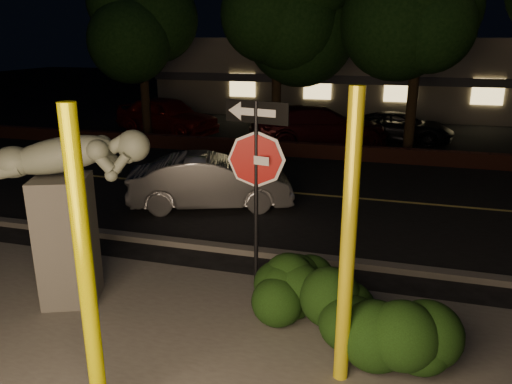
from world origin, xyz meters
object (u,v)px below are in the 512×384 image
silver_sedan (211,182)px  parked_car_red (167,115)px  yellow_pole_right (348,245)px  sculpture (66,200)px  signpost (256,160)px  yellow_pole_left (86,277)px  parked_car_darkred (319,126)px  parked_car_dark (400,127)px

silver_sedan → parked_car_red: 10.10m
yellow_pole_right → sculpture: 4.39m
yellow_pole_right → signpost: 2.52m
yellow_pole_left → silver_sedan: bearing=101.2°
yellow_pole_left → sculpture: yellow_pole_left is taller
sculpture → silver_sedan: bearing=63.1°
sculpture → parked_car_darkred: sculpture is taller
yellow_pole_right → parked_car_dark: bearing=88.0°
yellow_pole_left → parked_car_darkred: size_ratio=0.65×
sculpture → parked_car_dark: sculpture is taller
yellow_pole_right → sculpture: yellow_pole_right is taller
yellow_pole_right → parked_car_dark: (0.53, 15.41, -1.22)m
yellow_pole_left → parked_car_dark: yellow_pole_left is taller
signpost → parked_car_darkred: bearing=106.6°
silver_sedan → yellow_pole_right: bearing=-165.7°
yellow_pole_left → parked_car_dark: size_ratio=0.85×
signpost → silver_sedan: 4.70m
yellow_pole_left → parked_car_red: size_ratio=0.74×
silver_sedan → parked_car_darkred: size_ratio=0.74×
signpost → sculpture: 2.96m
parked_car_dark → parked_car_darkred: bearing=130.0°
yellow_pole_right → silver_sedan: yellow_pole_right is taller
sculpture → parked_car_dark: bearing=50.0°
yellow_pole_left → yellow_pole_right: bearing=30.6°
parked_car_red → parked_car_darkred: 6.77m
silver_sedan → parked_car_dark: bearing=-44.4°
sculpture → silver_sedan: sculpture is taller
sculpture → parked_car_dark: (4.85, 14.64, -1.12)m
parked_car_darkred → silver_sedan: bearing=144.8°
yellow_pole_left → silver_sedan: yellow_pole_left is taller
yellow_pole_left → parked_car_red: bearing=113.2°
parked_car_red → parked_car_dark: bearing=-66.3°
parked_car_darkred → signpost: bearing=159.1°
signpost → silver_sedan: (-2.25, 3.82, -1.59)m
sculpture → silver_sedan: size_ratio=0.69×
parked_car_darkred → parked_car_dark: 3.55m
sculpture → parked_car_dark: 15.46m
signpost → yellow_pole_right: bearing=-36.4°
signpost → silver_sedan: bearing=133.0°
sculpture → silver_sedan: (0.45, 4.92, -1.04)m
yellow_pole_left → parked_car_dark: 17.16m
parked_car_darkred → parked_car_dark: (3.00, 1.89, -0.20)m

